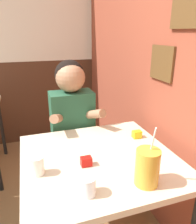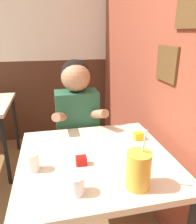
% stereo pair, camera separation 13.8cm
% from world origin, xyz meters
% --- Properties ---
extents(brick_wall_right, '(0.08, 4.34, 2.70)m').
position_xyz_m(brick_wall_right, '(1.32, 1.17, 1.35)').
color(brick_wall_right, brown).
rests_on(brick_wall_right, ground_plane).
extents(main_table, '(0.89, 0.86, 0.76)m').
position_xyz_m(main_table, '(0.75, 0.44, 0.69)').
color(main_table, beige).
rests_on(main_table, ground_plane).
extents(person_seated, '(0.42, 0.42, 1.26)m').
position_xyz_m(person_seated, '(0.71, 1.01, 0.69)').
color(person_seated, '#235138').
rests_on(person_seated, ground_plane).
extents(cocktail_pitcher, '(0.12, 0.12, 0.30)m').
position_xyz_m(cocktail_pitcher, '(0.89, 0.14, 0.85)').
color(cocktail_pitcher, gold).
rests_on(cocktail_pitcher, main_table).
extents(glass_near_pitcher, '(0.07, 0.07, 0.09)m').
position_xyz_m(glass_near_pitcher, '(0.60, 0.15, 0.80)').
color(glass_near_pitcher, silver).
rests_on(glass_near_pitcher, main_table).
extents(glass_center, '(0.07, 0.07, 0.10)m').
position_xyz_m(glass_center, '(0.40, 0.38, 0.81)').
color(glass_center, silver).
rests_on(glass_center, main_table).
extents(condiment_ketchup, '(0.06, 0.04, 0.05)m').
position_xyz_m(condiment_ketchup, '(0.66, 0.38, 0.78)').
color(condiment_ketchup, '#B7140F').
rests_on(condiment_ketchup, main_table).
extents(condiment_mustard, '(0.06, 0.04, 0.05)m').
position_xyz_m(condiment_mustard, '(1.08, 0.59, 0.78)').
color(condiment_mustard, yellow).
rests_on(condiment_mustard, main_table).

